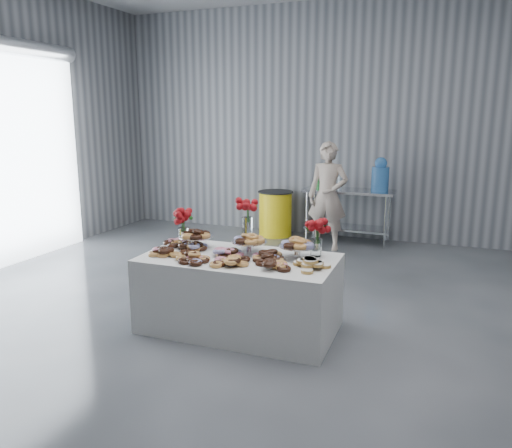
{
  "coord_description": "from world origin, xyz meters",
  "views": [
    {
      "loc": [
        1.92,
        -4.15,
        2.11
      ],
      "look_at": [
        0.09,
        0.49,
        1.02
      ],
      "focal_mm": 35.0,
      "sensor_mm": 36.0,
      "label": 1
    }
  ],
  "objects_px": {
    "display_table": "(239,293)",
    "trash_barrel": "(275,213)",
    "person": "(328,196)",
    "water_jug": "(380,176)",
    "prep_table": "(348,206)"
  },
  "relations": [
    {
      "from": "prep_table",
      "to": "display_table",
      "type": "bearing_deg",
      "value": -94.45
    },
    {
      "from": "prep_table",
      "to": "water_jug",
      "type": "relative_size",
      "value": 2.71
    },
    {
      "from": "prep_table",
      "to": "trash_barrel",
      "type": "relative_size",
      "value": 1.88
    },
    {
      "from": "prep_table",
      "to": "person",
      "type": "distance_m",
      "value": 0.65
    },
    {
      "from": "person",
      "to": "trash_barrel",
      "type": "distance_m",
      "value": 1.3
    },
    {
      "from": "person",
      "to": "water_jug",
      "type": "bearing_deg",
      "value": 36.8
    },
    {
      "from": "person",
      "to": "trash_barrel",
      "type": "bearing_deg",
      "value": 151.11
    },
    {
      "from": "water_jug",
      "to": "display_table",
      "type": "bearing_deg",
      "value": -101.6
    },
    {
      "from": "display_table",
      "to": "person",
      "type": "relative_size",
      "value": 1.1
    },
    {
      "from": "display_table",
      "to": "trash_barrel",
      "type": "xyz_separation_m",
      "value": [
        -0.99,
        3.92,
        0.03
      ]
    },
    {
      "from": "water_jug",
      "to": "trash_barrel",
      "type": "relative_size",
      "value": 0.69
    },
    {
      "from": "water_jug",
      "to": "prep_table",
      "type": "bearing_deg",
      "value": 180.0
    },
    {
      "from": "trash_barrel",
      "to": "display_table",
      "type": "bearing_deg",
      "value": -75.8
    },
    {
      "from": "display_table",
      "to": "trash_barrel",
      "type": "height_order",
      "value": "trash_barrel"
    },
    {
      "from": "trash_barrel",
      "to": "water_jug",
      "type": "bearing_deg",
      "value": 0.0
    }
  ]
}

